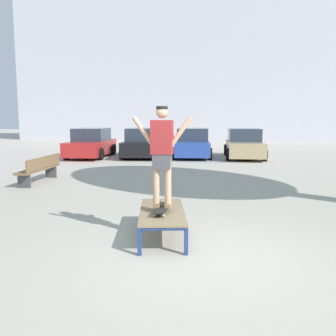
{
  "coord_description": "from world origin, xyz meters",
  "views": [
    {
      "loc": [
        -0.14,
        -5.35,
        2.06
      ],
      "look_at": [
        -0.68,
        2.48,
        1.0
      ],
      "focal_mm": 40.11,
      "sensor_mm": 36.0,
      "label": 1
    }
  ],
  "objects_px": {
    "car_black": "(142,144)",
    "skater": "(162,150)",
    "skate_box": "(162,213)",
    "car_red": "(91,144)",
    "car_tan": "(244,144)",
    "skateboard": "(162,208)",
    "car_blue": "(192,144)",
    "park_bench": "(40,168)"
  },
  "relations": [
    {
      "from": "car_black",
      "to": "skater",
      "type": "bearing_deg",
      "value": -80.71
    },
    {
      "from": "skater",
      "to": "car_black",
      "type": "relative_size",
      "value": 0.4
    },
    {
      "from": "skate_box",
      "to": "car_red",
      "type": "relative_size",
      "value": 0.46
    },
    {
      "from": "car_red",
      "to": "car_tan",
      "type": "height_order",
      "value": "same"
    },
    {
      "from": "skateboard",
      "to": "car_tan",
      "type": "xyz_separation_m",
      "value": [
        3.09,
        13.19,
        0.15
      ]
    },
    {
      "from": "car_blue",
      "to": "skate_box",
      "type": "bearing_deg",
      "value": -91.99
    },
    {
      "from": "skate_box",
      "to": "car_tan",
      "type": "distance_m",
      "value": 13.41
    },
    {
      "from": "park_bench",
      "to": "car_red",
      "type": "bearing_deg",
      "value": 93.46
    },
    {
      "from": "car_red",
      "to": "park_bench",
      "type": "relative_size",
      "value": 1.76
    },
    {
      "from": "skateboard",
      "to": "car_red",
      "type": "relative_size",
      "value": 0.19
    },
    {
      "from": "park_bench",
      "to": "car_black",
      "type": "bearing_deg",
      "value": 74.91
    },
    {
      "from": "skateboard",
      "to": "car_black",
      "type": "bearing_deg",
      "value": 99.29
    },
    {
      "from": "skate_box",
      "to": "car_tan",
      "type": "height_order",
      "value": "car_tan"
    },
    {
      "from": "skate_box",
      "to": "skateboard",
      "type": "height_order",
      "value": "skateboard"
    },
    {
      "from": "skater",
      "to": "car_tan",
      "type": "height_order",
      "value": "skater"
    },
    {
      "from": "car_black",
      "to": "car_blue",
      "type": "height_order",
      "value": "same"
    },
    {
      "from": "skate_box",
      "to": "park_bench",
      "type": "height_order",
      "value": "park_bench"
    },
    {
      "from": "skateboard",
      "to": "skater",
      "type": "relative_size",
      "value": 0.48
    },
    {
      "from": "car_red",
      "to": "car_black",
      "type": "height_order",
      "value": "same"
    },
    {
      "from": "car_blue",
      "to": "car_tan",
      "type": "relative_size",
      "value": 0.99
    },
    {
      "from": "car_blue",
      "to": "park_bench",
      "type": "xyz_separation_m",
      "value": [
        -4.81,
        -8.16,
        -0.24
      ]
    },
    {
      "from": "car_black",
      "to": "park_bench",
      "type": "relative_size",
      "value": 1.75
    },
    {
      "from": "skater",
      "to": "car_tan",
      "type": "xyz_separation_m",
      "value": [
        3.09,
        13.19,
        -0.84
      ]
    },
    {
      "from": "car_black",
      "to": "car_tan",
      "type": "bearing_deg",
      "value": -2.17
    },
    {
      "from": "car_blue",
      "to": "skateboard",
      "type": "bearing_deg",
      "value": -91.91
    },
    {
      "from": "skate_box",
      "to": "car_red",
      "type": "xyz_separation_m",
      "value": [
        -4.81,
        12.91,
        0.28
      ]
    },
    {
      "from": "skater",
      "to": "car_black",
      "type": "xyz_separation_m",
      "value": [
        -2.19,
        13.39,
        -0.84
      ]
    },
    {
      "from": "car_blue",
      "to": "park_bench",
      "type": "distance_m",
      "value": 9.48
    },
    {
      "from": "car_black",
      "to": "park_bench",
      "type": "distance_m",
      "value": 8.34
    },
    {
      "from": "car_black",
      "to": "car_red",
      "type": "bearing_deg",
      "value": -172.88
    },
    {
      "from": "skateboard",
      "to": "car_tan",
      "type": "relative_size",
      "value": 0.19
    },
    {
      "from": "skater",
      "to": "car_blue",
      "type": "distance_m",
      "value": 13.53
    },
    {
      "from": "car_blue",
      "to": "car_red",
      "type": "bearing_deg",
      "value": -175.21
    },
    {
      "from": "skater",
      "to": "car_black",
      "type": "distance_m",
      "value": 13.59
    },
    {
      "from": "skater",
      "to": "car_tan",
      "type": "distance_m",
      "value": 13.57
    },
    {
      "from": "skate_box",
      "to": "car_blue",
      "type": "bearing_deg",
      "value": 88.01
    },
    {
      "from": "skater",
      "to": "skate_box",
      "type": "bearing_deg",
      "value": 95.62
    },
    {
      "from": "skate_box",
      "to": "car_black",
      "type": "distance_m",
      "value": 13.42
    },
    {
      "from": "park_bench",
      "to": "skate_box",
      "type": "bearing_deg",
      "value": -50.07
    },
    {
      "from": "skate_box",
      "to": "car_tan",
      "type": "bearing_deg",
      "value": 76.6
    },
    {
      "from": "car_black",
      "to": "car_tan",
      "type": "xyz_separation_m",
      "value": [
        5.28,
        -0.2,
        0.0
      ]
    },
    {
      "from": "skater",
      "to": "car_red",
      "type": "bearing_deg",
      "value": 110.29
    }
  ]
}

